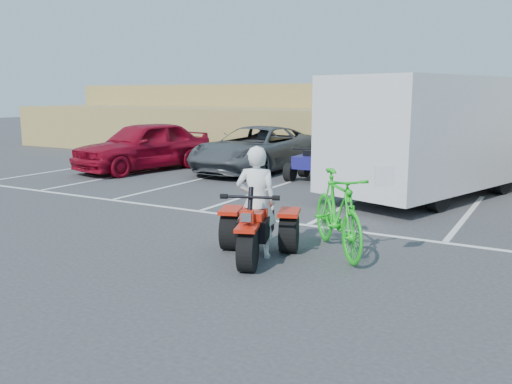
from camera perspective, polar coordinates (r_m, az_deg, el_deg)
The scene contains 11 objects.
ground at distance 9.05m, azimuth -0.87°, elevation -6.71°, with size 100.00×100.00×0.00m, color #343436.
parking_stripes at distance 12.34m, azimuth 12.26°, elevation -2.29°, with size 28.00×5.16×0.01m.
grass_embankment at distance 23.39m, azimuth 18.78°, elevation 6.79°, with size 40.00×8.50×3.10m.
red_trike_atv at distance 8.86m, azimuth -0.13°, elevation -7.08°, with size 1.33×1.78×1.15m, color red, non-canonical shape.
rider at distance 8.77m, azimuth 0.04°, elevation -1.07°, with size 0.67×0.44×1.83m, color white.
green_dirt_bike at distance 9.14m, azimuth 8.58°, elevation -2.14°, with size 0.65×2.31×1.39m, color #14BF19.
grey_pickup at distance 18.69m, azimuth -0.02°, elevation 4.56°, with size 2.55×5.53×1.54m, color #414448.
red_car at distance 19.33m, azimuth -11.75°, elevation 4.80°, with size 2.02×5.03×1.71m, color maroon.
cargo_trailer at distance 14.74m, azimuth 18.33°, elevation 5.94°, with size 4.55×7.04×3.06m.
quad_atv_blue at distance 16.90m, azimuth 5.84°, elevation 1.26°, with size 1.20×1.61×1.05m, color navy, non-canonical shape.
quad_atv_green at distance 15.42m, azimuth 12.73°, elevation 0.19°, with size 1.17×1.56×1.02m, color #12501E, non-canonical shape.
Camera 1 is at (4.37, -7.46, 2.65)m, focal length 38.00 mm.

